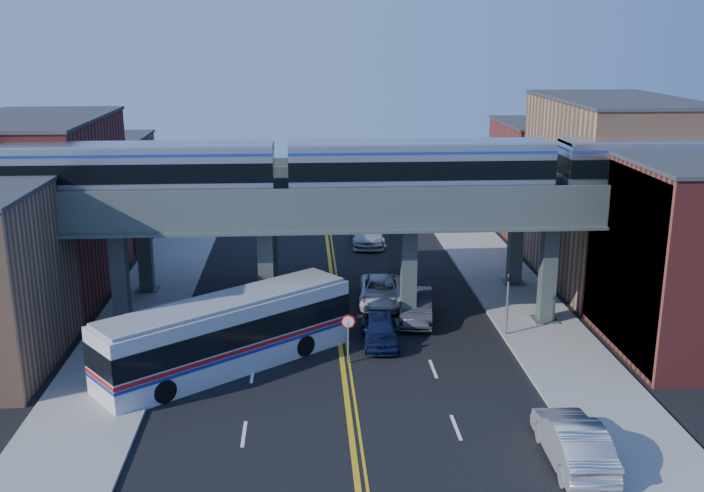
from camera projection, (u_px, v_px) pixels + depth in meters
The scene contains 20 objects.
ground at pixel (346, 389), 37.00m from camera, with size 120.00×120.00×0.00m, color black.
sidewalk_west at pixel (141, 318), 45.91m from camera, with size 5.00×70.00×0.16m, color gray.
sidewalk_east at pixel (526, 310), 47.30m from camera, with size 5.00×70.00×0.16m, color gray.
building_west_b at pixel (42, 207), 49.81m from camera, with size 8.00×14.00×11.00m, color maroon.
building_west_c at pixel (95, 190), 62.72m from camera, with size 8.00×10.00×8.00m, color #A37454.
building_east_a at pixel (697, 257), 40.64m from camera, with size 8.00×10.00×10.00m, color maroon.
building_east_b at pixel (611, 192), 51.92m from camera, with size 8.00×14.00×12.00m, color #A37454.
building_east_c at pixel (549, 179), 64.83m from camera, with size 8.00×10.00×9.00m, color maroon.
mural_panel at pixel (622, 263), 40.47m from camera, with size 0.10×9.50×9.50m, color teal.
elevated_viaduct_near at pixel (337, 217), 42.98m from camera, with size 52.00×3.60×7.40m.
elevated_viaduct_far at pixel (332, 192), 49.71m from camera, with size 52.00×3.60×7.40m.
transit_train at pixel (420, 168), 42.54m from camera, with size 44.33×2.78×3.23m.
stop_sign at pixel (348, 331), 39.44m from camera, with size 0.76×0.09×2.63m.
traffic_signal at pixel (508, 297), 42.72m from camera, with size 0.15×0.18×4.10m.
transit_bus at pixel (227, 334), 38.94m from camera, with size 12.49×10.59×3.47m.
car_lane_a at pixel (380, 330), 42.23m from camera, with size 1.87×4.64×1.58m, color #11183F.
car_lane_b at pixel (416, 306), 45.59m from camera, with size 1.83×5.26×1.73m, color #333235.
car_lane_c at pixel (381, 291), 48.47m from camera, with size 2.59×5.62×1.56m, color white.
car_lane_d at pixel (368, 233), 62.04m from camera, with size 2.48×6.09×1.77m, color silver.
car_parked_curb at pixel (573, 441), 30.49m from camera, with size 1.95×5.60×1.84m, color #9A9A9F.
Camera 1 is at (-1.83, -33.82, 16.37)m, focal length 40.00 mm.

